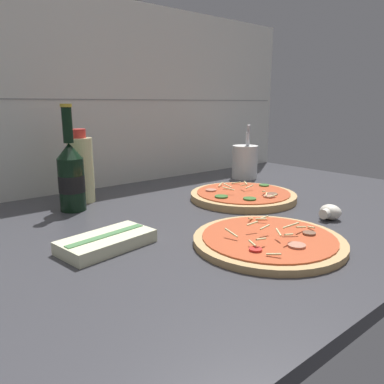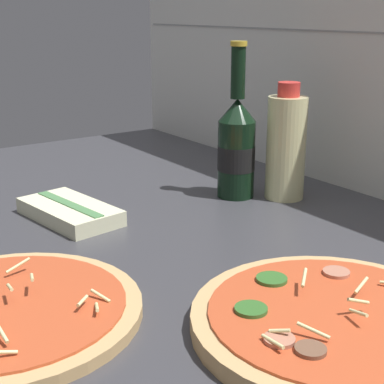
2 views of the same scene
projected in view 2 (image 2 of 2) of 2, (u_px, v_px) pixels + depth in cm
name	position (u px, v px, depth cm)	size (l,w,h in cm)	color
counter_slab	(176.00, 281.00, 73.43)	(160.00, 90.00, 2.50)	#38383D
pizza_near	(5.00, 312.00, 61.86)	(28.96, 28.96, 4.15)	tan
pizza_far	(335.00, 322.00, 59.31)	(29.41, 29.41, 4.23)	tan
beer_bottle	(236.00, 146.00, 100.01)	(6.44, 6.44, 26.29)	black
oil_bottle	(286.00, 146.00, 99.24)	(6.68, 6.68, 19.80)	beige
dish_towel	(70.00, 212.00, 91.03)	(18.42, 11.44, 2.56)	beige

